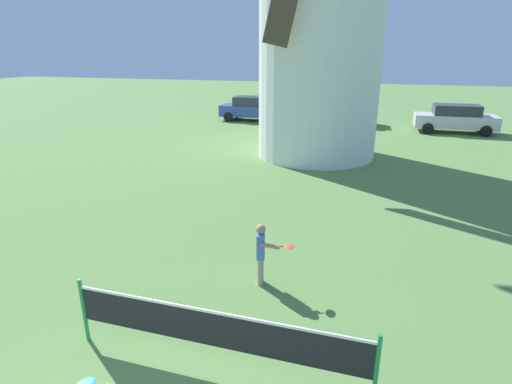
% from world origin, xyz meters
% --- Properties ---
extents(tennis_net, '(4.46, 0.06, 1.10)m').
position_xyz_m(tennis_net, '(0.46, 2.30, 0.68)').
color(tennis_net, '#238E4C').
rests_on(tennis_net, ground_plane).
extents(player_far, '(0.79, 0.42, 1.27)m').
position_xyz_m(player_far, '(0.45, 4.72, 0.72)').
color(player_far, '#9E937F').
rests_on(player_far, ground_plane).
extents(stray_ball, '(0.20, 0.20, 0.20)m').
position_xyz_m(stray_ball, '(-2.43, 3.27, 0.10)').
color(stray_ball, yellow).
rests_on(stray_ball, ground_plane).
extents(parked_car_blue, '(4.24, 1.96, 1.56)m').
position_xyz_m(parked_car_blue, '(-5.74, 23.95, 0.81)').
color(parked_car_blue, '#334C99').
rests_on(parked_car_blue, ground_plane).
extents(parked_car_green, '(4.05, 2.08, 1.56)m').
position_xyz_m(parked_car_green, '(0.11, 24.15, 0.81)').
color(parked_car_green, '#1E6638').
rests_on(parked_car_green, ground_plane).
extents(parked_car_silver, '(4.33, 1.93, 1.56)m').
position_xyz_m(parked_car_silver, '(6.44, 23.21, 0.81)').
color(parked_car_silver, silver).
rests_on(parked_car_silver, ground_plane).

